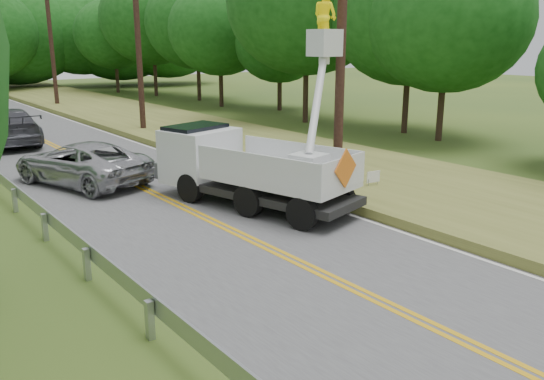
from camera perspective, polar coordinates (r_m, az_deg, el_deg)
ground at (r=9.82m, az=22.68°, el=-15.91°), size 140.00×140.00×0.00m
road at (r=20.05m, az=-14.01°, el=0.63°), size 7.20×96.00×0.03m
guardrail at (r=19.64m, az=-25.97°, el=0.86°), size 0.18×48.00×0.77m
utility_poles at (r=24.42m, az=-6.62°, el=15.95°), size 1.60×43.30×10.00m
tall_grass_verge at (r=23.63m, az=1.92°, el=3.58°), size 7.00×96.00×0.30m
treeline_right at (r=37.99m, az=-0.30°, el=16.92°), size 10.79×53.39×11.11m
bucket_truck at (r=17.14m, az=-3.26°, el=3.66°), size 4.69×6.74×6.37m
suv_silver at (r=20.39m, az=-18.94°, el=2.65°), size 4.01×5.80×1.47m
suv_darkgrey at (r=29.58m, az=-25.51°, el=5.89°), size 2.76×6.07×1.72m
yard_sign at (r=18.37m, az=10.34°, el=1.25°), size 0.53×0.09×0.76m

